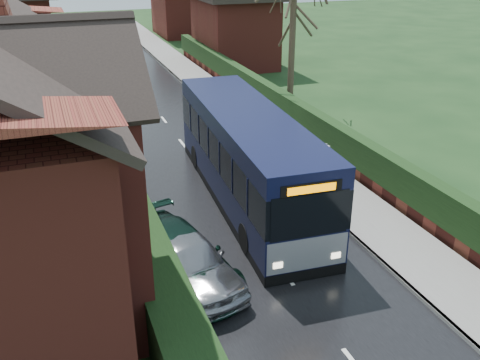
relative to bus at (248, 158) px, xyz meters
name	(u,v)px	position (x,y,z in m)	size (l,w,h in m)	color
ground	(316,315)	(-0.80, -7.14, -1.72)	(140.00, 140.00, 0.00)	#26461E
road	(206,174)	(-0.80, 2.86, -1.71)	(6.00, 100.00, 0.02)	black
pavement	(296,160)	(3.45, 2.86, -1.65)	(2.50, 100.00, 0.14)	slate
kerb_right	(272,163)	(2.25, 2.86, -1.65)	(0.12, 100.00, 0.14)	gray
kerb_left	(135,184)	(-3.85, 2.86, -1.67)	(0.12, 100.00, 0.10)	gray
front_hedge	(134,228)	(-4.70, -2.14, -0.92)	(1.20, 16.00, 1.60)	black
picket_fence	(158,233)	(-3.95, -2.14, -1.27)	(0.10, 16.00, 0.90)	gray
right_wall_hedge	(328,136)	(5.00, 2.86, -0.70)	(0.60, 50.00, 1.80)	maroon
bus	(248,158)	(0.00, 0.00, 0.00)	(3.30, 11.55, 3.47)	black
car_silver	(187,259)	(-3.60, -4.48, -0.95)	(1.82, 4.53, 1.54)	#9FA0A4
car_green	(182,257)	(-3.70, -4.21, -1.00)	(2.02, 4.97, 1.44)	black
car_distant	(114,40)	(-0.07, 34.53, -1.13)	(1.24, 3.55, 1.17)	black
bus_stop_sign	(325,166)	(2.40, -1.53, -0.06)	(0.10, 0.38, 2.51)	slate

